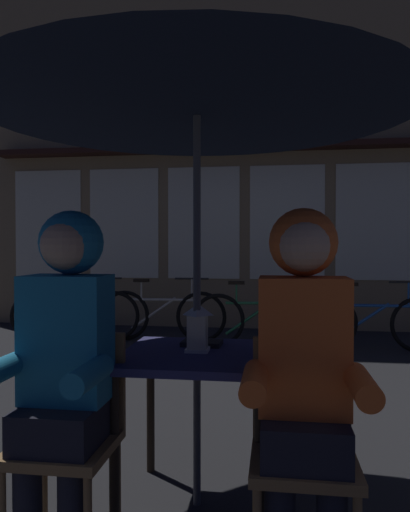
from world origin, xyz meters
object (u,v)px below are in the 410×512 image
at_px(lantern, 198,326).
at_px(person_left_hooded, 64,345).
at_px(bicycle_nearest, 75,315).
at_px(cafe_table, 197,373).
at_px(bicycle_second, 162,315).
at_px(book, 203,343).
at_px(chair_left, 71,427).
at_px(bicycle_third, 259,319).
at_px(chair_right, 303,439).
at_px(person_right_hooded, 304,352).
at_px(patio_umbrella, 197,76).
at_px(bicycle_fourth, 374,322).

distance_m(lantern, person_left_hooded, 0.66).
bearing_deg(bicycle_nearest, cafe_table, -59.47).
height_order(bicycle_second, book, bicycle_second).
xyz_separation_m(chair_left, bicycle_third, (0.66, 4.10, -0.14)).
distance_m(bicycle_nearest, bicycle_third, 2.40).
xyz_separation_m(lantern, book, (0.00, 0.14, -0.11)).
xyz_separation_m(cafe_table, chair_left, (-0.48, -0.37, -0.15)).
bearing_deg(cafe_table, lantern, 81.58).
bearing_deg(chair_right, bicycle_second, 110.01).
relative_size(lantern, person_right_hooded, 0.17).
bearing_deg(book, person_left_hooded, -126.37).
xyz_separation_m(patio_umbrella, person_right_hooded, (0.48, -0.43, -1.21)).
bearing_deg(cafe_table, chair_right, -37.55).
bearing_deg(person_left_hooded, bicycle_nearest, 112.56).
distance_m(lantern, bicycle_second, 4.10).
height_order(chair_left, person_left_hooded, person_left_hooded).
height_order(bicycle_nearest, bicycle_second, same).
distance_m(lantern, chair_left, 0.72).
bearing_deg(lantern, book, 89.06).
bearing_deg(person_left_hooded, book, 50.47).
xyz_separation_m(person_left_hooded, bicycle_nearest, (-1.74, 4.19, -0.50)).
bearing_deg(person_left_hooded, person_right_hooded, 0.00).
distance_m(bicycle_nearest, bicycle_second, 1.15).
xyz_separation_m(cafe_table, person_right_hooded, (0.48, -0.43, 0.21)).
relative_size(person_right_hooded, bicycle_nearest, 0.84).
relative_size(bicycle_third, book, 8.40).
height_order(person_right_hooded, bicycle_fourth, person_right_hooded).
bearing_deg(chair_right, lantern, 141.03).
height_order(lantern, chair_right, lantern).
height_order(bicycle_fourth, book, bicycle_fourth).
height_order(patio_umbrella, person_right_hooded, patio_umbrella).
height_order(person_right_hooded, book, person_right_hooded).
bearing_deg(chair_right, cafe_table, 142.45).
bearing_deg(person_right_hooded, cafe_table, 138.43).
bearing_deg(bicycle_fourth, person_left_hooded, -116.07).
bearing_deg(book, chair_right, -45.01).
xyz_separation_m(bicycle_nearest, bicycle_fourth, (3.75, -0.09, 0.00)).
height_order(patio_umbrella, chair_right, patio_umbrella).
bearing_deg(chair_left, person_right_hooded, -3.39).
relative_size(cafe_table, person_left_hooded, 0.53).
relative_size(chair_left, person_right_hooded, 0.62).
relative_size(chair_right, person_right_hooded, 0.62).
height_order(person_right_hooded, bicycle_third, person_right_hooded).
height_order(lantern, bicycle_second, lantern).
bearing_deg(patio_umbrella, chair_left, -142.45).
bearing_deg(person_left_hooded, bicycle_fourth, 63.93).
bearing_deg(bicycle_nearest, bicycle_fourth, -1.41).
height_order(chair_left, bicycle_second, chair_left).
height_order(bicycle_nearest, bicycle_fourth, same).
relative_size(patio_umbrella, bicycle_nearest, 1.39).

